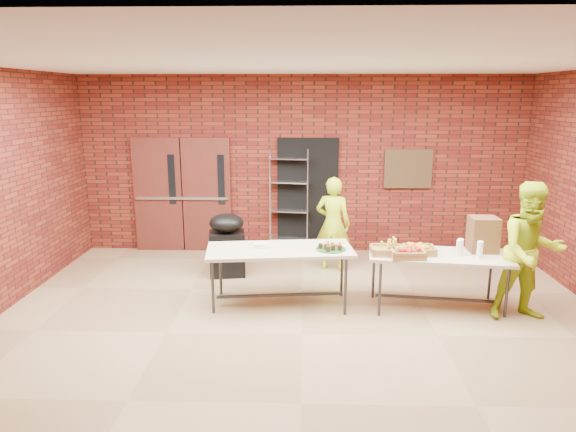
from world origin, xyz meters
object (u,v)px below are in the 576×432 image
object	(u,v)px
table_right	(439,259)
coffee_dispenser	(483,234)
wire_rack	(289,202)
table_left	(280,253)
covered_grill	(227,244)
volunteer_woman	(333,224)
volunteer_man	(531,252)

from	to	relation	value
table_right	coffee_dispenser	xyz separation A→B (m)	(0.61, 0.15, 0.30)
wire_rack	table_left	size ratio (longest dim) A/B	0.93
table_left	covered_grill	xyz separation A→B (m)	(-0.90, 1.19, -0.24)
wire_rack	table_left	xyz separation A→B (m)	(-0.06, -2.40, -0.21)
table_left	wire_rack	bearing A→B (deg)	82.12
table_right	covered_grill	size ratio (longest dim) A/B	1.91
volunteer_woman	covered_grill	bearing A→B (deg)	25.52
table_left	covered_grill	size ratio (longest dim) A/B	2.03
volunteer_woman	volunteer_man	distance (m)	3.04
table_left	table_right	distance (m)	2.15
wire_rack	table_right	size ratio (longest dim) A/B	0.98
table_right	volunteer_woman	bearing A→B (deg)	138.21
wire_rack	covered_grill	distance (m)	1.60
wire_rack	table_right	xyz separation A→B (m)	(2.09, -2.44, -0.25)
coffee_dispenser	covered_grill	xyz separation A→B (m)	(-3.66, 1.09, -0.49)
table_right	covered_grill	xyz separation A→B (m)	(-3.05, 1.23, -0.19)
table_left	volunteer_man	world-z (taller)	volunteer_man
volunteer_woman	volunteer_man	size ratio (longest dim) A/B	0.87
table_left	coffee_dispenser	size ratio (longest dim) A/B	4.30
table_right	wire_rack	bearing A→B (deg)	137.63
covered_grill	volunteer_man	distance (m)	4.41
volunteer_woman	volunteer_man	world-z (taller)	volunteer_man
wire_rack	table_left	world-z (taller)	wire_rack
coffee_dispenser	volunteer_woman	bearing A→B (deg)	144.61
wire_rack	table_right	bearing A→B (deg)	-41.93
volunteer_man	table_right	bearing A→B (deg)	158.94
coffee_dispenser	wire_rack	bearing A→B (deg)	139.67
wire_rack	volunteer_man	distance (m)	4.19
wire_rack	volunteer_woman	distance (m)	1.19
volunteer_woman	table_right	bearing A→B (deg)	146.73
covered_grill	volunteer_woman	xyz separation A→B (m)	(1.71, 0.30, 0.28)
table_right	covered_grill	bearing A→B (deg)	165.04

